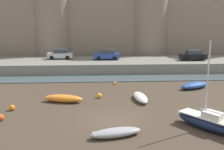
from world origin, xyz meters
TOP-DOWN VIEW (x-y plane):
  - ground_plane at (0.00, 0.00)m, footprint 160.00×160.00m
  - water_channel at (0.00, 15.26)m, footprint 80.00×4.50m
  - quay_road at (0.00, 22.51)m, footprint 67.11×10.00m
  - castle at (-0.00, 31.88)m, footprint 62.70×7.59m
  - rowboat_midflat_right at (-4.36, 4.86)m, footprint 3.91×1.98m
  - rowboat_near_channel_left at (3.02, 4.96)m, footprint 1.40×3.64m
  - sailboat_foreground_centre at (6.60, -2.27)m, footprint 3.95×4.69m
  - rowboat_near_channel_right at (9.94, 9.24)m, footprint 4.10×3.04m
  - rowboat_midflat_left at (0.02, -3.10)m, footprint 3.64×1.88m
  - mooring_buoy_mid_mud at (-8.60, 0.31)m, footprint 0.50×0.50m
  - mooring_buoy_near_shore at (-8.47, 2.69)m, footprint 0.50×0.50m
  - mooring_buoy_near_channel at (-0.94, 6.02)m, footprint 0.50×0.50m
  - mooring_buoy_off_centre at (1.01, 11.75)m, footprint 0.37×0.37m
  - car_quay_east at (0.50, 22.96)m, footprint 4.16×2.00m
  - car_quay_centre_west at (-7.07, 24.16)m, footprint 4.16×2.00m
  - car_quay_west at (14.22, 21.40)m, footprint 4.16×2.00m

SIDE VIEW (x-z plane):
  - ground_plane at x=0.00m, z-range 0.00..0.00m
  - water_channel at x=0.00m, z-range 0.00..0.10m
  - mooring_buoy_off_centre at x=1.01m, z-range 0.00..0.37m
  - mooring_buoy_near_shore at x=-8.47m, z-range 0.00..0.50m
  - mooring_buoy_near_channel at x=-0.94m, z-range 0.00..0.50m
  - mooring_buoy_mid_mud at x=-8.60m, z-range 0.00..0.50m
  - rowboat_midflat_left at x=0.02m, z-range 0.02..0.59m
  - rowboat_near_channel_left at x=3.02m, z-range 0.02..0.64m
  - rowboat_midflat_right at x=-4.36m, z-range 0.02..0.73m
  - rowboat_near_channel_right at x=9.94m, z-range 0.02..0.76m
  - sailboat_foreground_centre at x=6.60m, z-range -2.56..3.68m
  - quay_road at x=0.00m, z-range 0.00..1.51m
  - car_quay_east at x=0.50m, z-range 1.48..3.10m
  - car_quay_centre_west at x=-7.07m, z-range 1.48..3.10m
  - car_quay_west at x=14.22m, z-range 1.48..3.10m
  - castle at x=0.00m, z-range -2.34..17.42m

